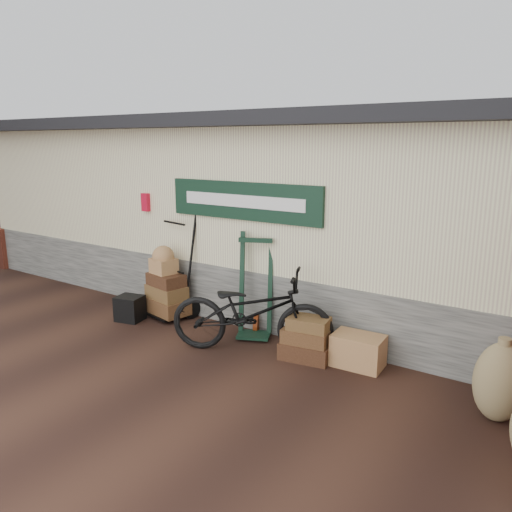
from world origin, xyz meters
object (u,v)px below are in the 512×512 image
(bicycle, at_px, (251,307))
(suitcase_stack, at_px, (306,338))
(green_barrow, at_px, (255,285))
(wicker_hamper, at_px, (358,351))
(porter_trolley, at_px, (176,263))
(black_trunk, at_px, (130,308))

(bicycle, bearing_deg, suitcase_stack, -94.41)
(green_barrow, height_order, wicker_hamper, green_barrow)
(porter_trolley, distance_m, bicycle, 1.98)
(porter_trolley, height_order, suitcase_stack, porter_trolley)
(suitcase_stack, relative_size, wicker_hamper, 1.04)
(green_barrow, height_order, black_trunk, green_barrow)
(suitcase_stack, bearing_deg, bicycle, -161.68)
(wicker_hamper, bearing_deg, black_trunk, -172.66)
(green_barrow, relative_size, suitcase_stack, 2.31)
(wicker_hamper, distance_m, black_trunk, 3.70)
(suitcase_stack, relative_size, bicycle, 0.30)
(suitcase_stack, height_order, bicycle, bicycle)
(wicker_hamper, height_order, bicycle, bicycle)
(bicycle, bearing_deg, wicker_hamper, -95.86)
(black_trunk, xyz_separation_m, bicycle, (2.32, 0.06, 0.44))
(black_trunk, bearing_deg, green_barrow, 17.18)
(suitcase_stack, relative_size, black_trunk, 1.65)
(porter_trolley, height_order, green_barrow, porter_trolley)
(black_trunk, bearing_deg, bicycle, 1.51)
(suitcase_stack, distance_m, wicker_hamper, 0.68)
(porter_trolley, relative_size, suitcase_stack, 2.66)
(porter_trolley, relative_size, green_barrow, 1.15)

